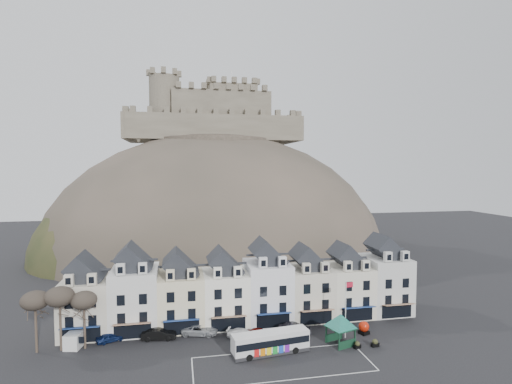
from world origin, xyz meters
TOP-DOWN VIEW (x-y plane):
  - ground at (0.00, 0.00)m, footprint 300.00×300.00m
  - coach_bay_markings at (2.00, 1.25)m, footprint 22.00×7.50m
  - townhouse_terrace at (0.15, 15.97)m, footprint 54.40×9.35m
  - castle_hill at (1.25, 68.95)m, footprint 100.00×76.00m
  - castle at (0.51, 75.93)m, footprint 50.20×22.20m
  - tree_left_far at (-29.00, 10.50)m, footprint 3.61×3.61m
  - tree_left_mid at (-26.00, 10.50)m, footprint 3.78×3.78m
  - tree_left_near at (-23.00, 10.50)m, footprint 3.43×3.43m
  - bus at (1.21, 4.33)m, footprint 10.46×3.72m
  - bus_shelter at (11.25, 5.06)m, footprint 6.40×6.40m
  - red_buoy at (16.00, 7.65)m, footprint 1.64×1.64m
  - flagpole at (12.91, 6.98)m, footprint 1.19×0.22m
  - white_van at (-24.29, 12.00)m, footprint 2.85×4.81m
  - planter_west at (13.01, 3.50)m, footprint 1.08×0.77m
  - planter_east at (15.61, 3.50)m, footprint 1.11×0.74m
  - car_navy at (-20.00, 12.00)m, footprint 4.07×2.88m
  - car_black at (-13.36, 11.45)m, footprint 4.95×2.12m
  - car_silver at (-7.61, 12.00)m, footprint 5.60×3.56m
  - car_white at (-1.62, 9.50)m, footprint 4.97×3.55m
  - car_maroon at (0.80, 9.50)m, footprint 4.08×2.41m
  - car_charcoal at (6.00, 9.50)m, footprint 5.08×2.85m

SIDE VIEW (x-z plane):
  - ground at x=0.00m, z-range 0.00..0.00m
  - coach_bay_markings at x=2.00m, z-range -0.01..0.01m
  - castle_hill at x=1.25m, z-range -33.89..34.11m
  - planter_west at x=13.01m, z-range -0.02..0.96m
  - planter_east at x=15.61m, z-range -0.02..1.04m
  - car_navy at x=-20.00m, z-range 0.00..1.29m
  - car_maroon at x=0.80m, z-range 0.00..1.30m
  - car_white at x=-1.62m, z-range 0.00..1.34m
  - car_silver at x=-7.61m, z-range 0.00..1.46m
  - car_charcoal at x=6.00m, z-range 0.00..1.59m
  - car_black at x=-13.36m, z-range 0.00..1.59m
  - red_buoy at x=16.00m, z-range 0.02..1.89m
  - white_van at x=-24.29m, z-range 0.00..2.06m
  - bus at x=1.21m, z-range 0.15..3.04m
  - bus_shelter at x=11.25m, z-range 1.18..5.44m
  - flagpole at x=12.91m, z-range 0.59..8.86m
  - townhouse_terrace at x=0.15m, z-range -0.60..11.20m
  - tree_left_near at x=-23.00m, z-range 2.64..10.47m
  - tree_left_far at x=-29.00m, z-range 2.78..11.02m
  - tree_left_mid at x=-26.00m, z-range 2.92..11.56m
  - castle at x=0.51m, z-range 29.19..51.19m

